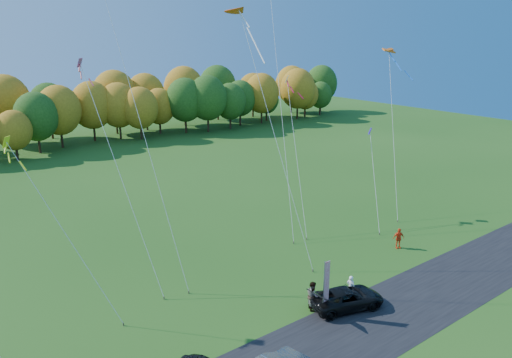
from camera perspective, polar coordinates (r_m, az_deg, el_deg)
ground at (r=33.73m, az=6.42°, el=-13.83°), size 160.00×160.00×0.00m
asphalt_strip at (r=31.44m, az=11.69°, el=-16.55°), size 90.00×6.00×0.01m
tree_line at (r=80.23m, az=-21.93°, el=3.08°), size 116.00×12.00×10.00m
black_suv at (r=33.16m, az=10.34°, el=-13.25°), size 5.25×3.55×1.34m
person_tailgate_a at (r=34.23m, az=10.76°, el=-12.02°), size 0.53×0.67×1.60m
person_tailgate_b at (r=32.60m, az=6.48°, el=-13.08°), size 1.04×1.14×1.88m
person_east at (r=42.40m, az=15.97°, el=-6.53°), size 1.08×0.82×1.70m
feather_flag at (r=31.24m, az=8.00°, el=-11.66°), size 0.51×0.09×3.80m
kite_delta_blue at (r=34.65m, az=-14.96°, el=12.91°), size 3.95×11.45×30.77m
kite_parafoil_orange at (r=45.67m, az=2.38°, el=13.21°), size 8.94×13.79×29.25m
kite_delta_red at (r=36.89m, az=1.93°, el=6.07°), size 2.27×8.72×19.80m
kite_parafoil_rainbow at (r=50.68m, az=15.40°, el=5.35°), size 7.78×7.82×15.68m
kite_diamond_yellow at (r=31.37m, az=-20.90°, el=-5.94°), size 4.58×5.68×11.59m
kite_diamond_white at (r=44.36m, az=4.63°, el=2.78°), size 4.11×7.53×13.44m
kite_diamond_pink at (r=34.43m, az=-15.17°, el=0.15°), size 2.03×8.16×15.57m
kite_diamond_blue_low at (r=46.17m, az=13.39°, el=-0.15°), size 3.97×5.14×8.68m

